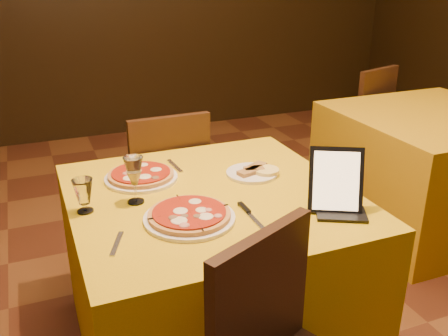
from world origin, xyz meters
name	(u,v)px	position (x,y,z in m)	size (l,w,h in m)	color
main_table	(211,273)	(-0.26, 0.27, 0.38)	(1.10, 1.10, 0.75)	gold
side_table	(428,170)	(1.44, 0.82, 0.38)	(1.10, 1.10, 0.75)	#BD8A0C
chair_main_far	(162,186)	(-0.26, 1.04, 0.46)	(0.36, 0.36, 0.91)	black
chair_side_far	(352,123)	(1.44, 1.65, 0.46)	(0.46, 0.46, 0.91)	black
pizza_near	(189,216)	(-0.41, 0.08, 0.77)	(0.33, 0.33, 0.03)	white
pizza_far	(141,176)	(-0.49, 0.51, 0.77)	(0.31, 0.31, 0.03)	white
cutlet_dish	(252,172)	(-0.03, 0.38, 0.76)	(0.23, 0.23, 0.03)	white
wine_glass	(134,180)	(-0.56, 0.30, 0.84)	(0.08, 0.08, 0.19)	#E1D180
water_glass	(84,196)	(-0.75, 0.29, 0.81)	(0.07, 0.07, 0.13)	white
tablet	(336,180)	(0.11, -0.04, 0.87)	(0.20, 0.02, 0.24)	black
knife	(254,219)	(-0.20, 0.00, 0.75)	(0.22, 0.02, 0.01)	silver
fork_near	(117,244)	(-0.69, 0.01, 0.75)	(0.15, 0.02, 0.01)	#B5B4BB
fork_far	(175,166)	(-0.31, 0.60, 0.75)	(0.17, 0.02, 0.01)	#AEAEB5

